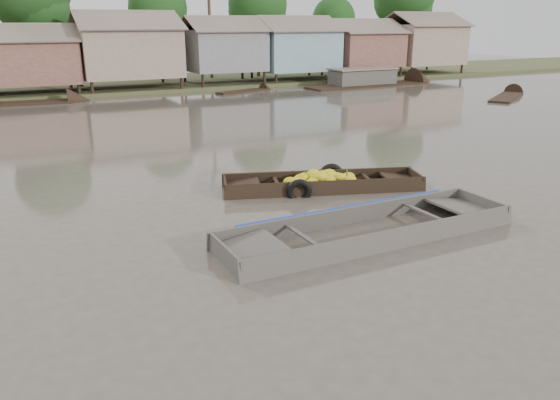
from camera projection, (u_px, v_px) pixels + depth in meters
name	position (u px, v px, depth m)	size (l,w,h in m)	color
ground	(316.00, 239.00, 12.21)	(120.00, 120.00, 0.00)	#4E473C
riverbank	(128.00, 44.00, 39.50)	(120.00, 12.47, 10.22)	#384723
banana_boat	(320.00, 183.00, 15.80)	(5.90, 3.17, 0.83)	black
viewer_boat	(369.00, 234.00, 12.37)	(7.11, 1.89, 0.57)	#423D38
distant_boats	(299.00, 88.00, 38.28)	(47.21, 14.32, 1.38)	black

